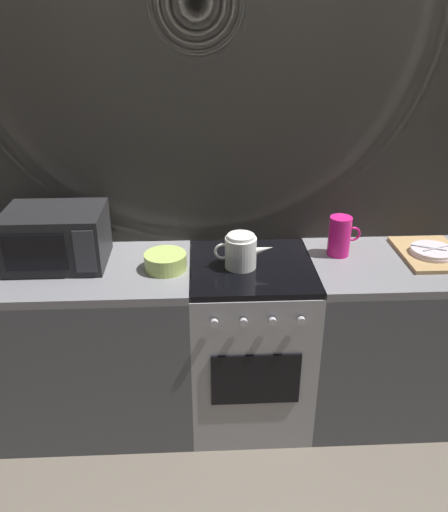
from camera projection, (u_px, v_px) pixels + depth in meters
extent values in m
plane|color=#6B6054|center=(248.00, 408.00, 2.89)|extent=(8.00, 8.00, 0.00)
cube|color=#A39989|center=(247.00, 184.00, 2.66)|extent=(3.60, 0.05, 2.40)
cube|color=beige|center=(247.00, 185.00, 2.64)|extent=(3.58, 0.01, 2.39)
cube|color=#515459|center=(76.00, 350.00, 2.67)|extent=(1.20, 0.60, 0.86)
cube|color=gray|center=(64.00, 273.00, 2.47)|extent=(1.20, 0.60, 0.04)
cube|color=#9E9EA3|center=(250.00, 344.00, 2.70)|extent=(0.60, 0.60, 0.87)
cube|color=black|center=(252.00, 267.00, 2.50)|extent=(0.59, 0.59, 0.03)
cube|color=black|center=(256.00, 380.00, 2.42)|extent=(0.42, 0.01, 0.28)
cylinder|color=#B7B7BC|center=(214.00, 323.00, 2.26)|extent=(0.04, 0.02, 0.04)
cylinder|color=#B7B7BC|center=(243.00, 322.00, 2.26)|extent=(0.04, 0.02, 0.04)
cylinder|color=#B7B7BC|center=(273.00, 322.00, 2.27)|extent=(0.04, 0.02, 0.04)
cylinder|color=#B7B7BC|center=(301.00, 321.00, 2.27)|extent=(0.04, 0.02, 0.04)
cube|color=#515459|center=(419.00, 340.00, 2.74)|extent=(1.20, 0.60, 0.86)
cube|color=gray|center=(434.00, 264.00, 2.55)|extent=(1.20, 0.60, 0.04)
cube|color=black|center=(56.00, 237.00, 2.46)|extent=(0.46, 0.34, 0.27)
cube|color=black|center=(34.00, 253.00, 2.30)|extent=(0.28, 0.01, 0.17)
cube|color=#333338|center=(85.00, 252.00, 2.31)|extent=(0.09, 0.01, 0.21)
cylinder|color=white|center=(241.00, 253.00, 2.45)|extent=(0.15, 0.15, 0.15)
cylinder|color=white|center=(241.00, 236.00, 2.41)|extent=(0.13, 0.13, 0.02)
cone|color=white|center=(264.00, 249.00, 2.45)|extent=(0.10, 0.04, 0.05)
torus|color=white|center=(223.00, 251.00, 2.44)|extent=(0.08, 0.01, 0.08)
cylinder|color=#B7D166|center=(165.00, 261.00, 2.44)|extent=(0.20, 0.20, 0.08)
cylinder|color=#E5197A|center=(339.00, 236.00, 2.56)|extent=(0.11, 0.11, 0.20)
torus|color=#E5197A|center=(353.00, 234.00, 2.56)|extent=(0.08, 0.01, 0.08)
cube|color=tan|center=(430.00, 254.00, 2.58)|extent=(0.30, 0.40, 0.02)
cylinder|color=silver|center=(433.00, 252.00, 2.56)|extent=(0.22, 0.22, 0.01)
cylinder|color=silver|center=(433.00, 250.00, 2.55)|extent=(0.21, 0.21, 0.01)
cylinder|color=silver|center=(437.00, 248.00, 2.55)|extent=(0.16, 0.07, 0.01)
cube|color=silver|center=(429.00, 247.00, 2.56)|extent=(0.16, 0.09, 0.00)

